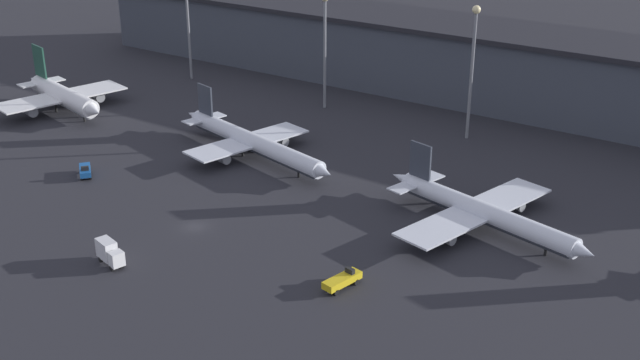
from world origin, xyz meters
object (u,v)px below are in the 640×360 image
at_px(airplane_0, 63,96).
at_px(service_vehicle_4, 85,171).
at_px(service_vehicle_3, 342,280).
at_px(airplane_2, 482,212).
at_px(service_vehicle_1, 109,252).
at_px(airplane_1, 252,142).

bearing_deg(airplane_0, service_vehicle_4, -20.26).
distance_m(airplane_0, service_vehicle_3, 105.29).
xyz_separation_m(airplane_0, airplane_2, (109.46, -1.03, -0.83)).
bearing_deg(service_vehicle_3, airplane_0, 84.13).
bearing_deg(airplane_2, airplane_0, -166.95).
height_order(airplane_2, service_vehicle_1, airplane_2).
height_order(airplane_0, service_vehicle_1, airplane_0).
height_order(service_vehicle_1, service_vehicle_3, service_vehicle_1).
xyz_separation_m(airplane_0, airplane_1, (56.40, 2.76, -0.70)).
relative_size(airplane_2, service_vehicle_4, 7.17).
distance_m(airplane_2, service_vehicle_3, 31.06).
bearing_deg(airplane_0, airplane_1, 16.39).
bearing_deg(service_vehicle_1, service_vehicle_4, 160.14).
bearing_deg(service_vehicle_1, airplane_1, 117.04).
bearing_deg(service_vehicle_3, airplane_1, 63.98).
distance_m(airplane_1, service_vehicle_4, 33.82).
bearing_deg(airplane_1, service_vehicle_1, -64.11).
relative_size(service_vehicle_1, service_vehicle_3, 0.90).
height_order(airplane_1, airplane_2, airplane_1).
xyz_separation_m(airplane_2, service_vehicle_3, (-8.80, -29.73, -1.80)).
relative_size(airplane_0, airplane_2, 0.88).
relative_size(airplane_1, service_vehicle_1, 7.67).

